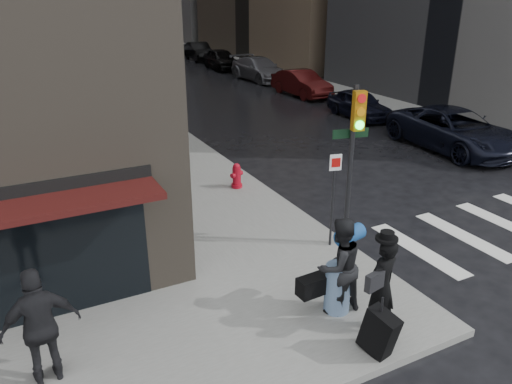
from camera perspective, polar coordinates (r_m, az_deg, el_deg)
ground at (r=10.49m, az=7.79°, el=-13.09°), size 140.00×140.00×0.00m
sidewalk_left at (r=34.80m, az=-18.68°, el=11.25°), size 4.00×50.00×0.15m
sidewalk_right at (r=39.13m, az=1.62°, el=13.48°), size 3.00×50.00×0.15m
man_overcoat at (r=9.31m, az=14.10°, el=-11.17°), size 1.06×1.21×2.05m
man_jeans at (r=9.71m, az=9.39°, el=-8.33°), size 1.42×0.80×1.98m
man_greycoat at (r=8.67m, az=-23.34°, el=-13.96°), size 1.22×0.57×2.04m
traffic_light at (r=11.65m, az=10.92°, el=5.12°), size 0.96×0.54×3.93m
fire_hydrant at (r=15.80m, az=-2.22°, el=1.76°), size 0.46×0.35×0.80m
parked_car_0 at (r=21.52m, az=21.69°, el=6.62°), size 2.98×5.96×1.62m
parked_car_1 at (r=25.78m, az=11.71°, el=9.82°), size 1.83×4.11×1.37m
parked_car_2 at (r=30.80m, az=5.21°, el=12.28°), size 1.80×4.64×1.51m
parked_car_3 at (r=36.09m, az=0.38°, el=13.89°), size 2.55×5.58×1.58m
parked_car_4 at (r=41.35m, az=-4.00°, el=14.92°), size 2.18×4.80×1.60m
parked_car_5 at (r=47.07m, az=-6.52°, el=15.69°), size 2.07×4.81×1.54m
parked_car_6 at (r=52.42m, az=-9.99°, el=16.14°), size 2.91×5.56×1.49m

